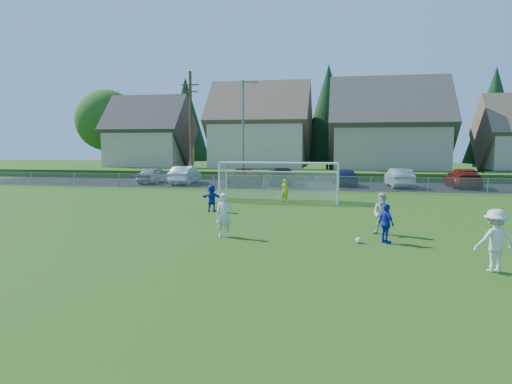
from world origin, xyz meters
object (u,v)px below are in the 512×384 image
soccer_ball (359,240)px  player_blue_b (212,198)px  player_white_b (382,214)px  soccer_goal (279,175)px  player_white_a (224,215)px  car_g (463,178)px  car_c (245,177)px  car_b (185,175)px  player_blue_a (386,224)px  car_f (399,178)px  goalkeeper (285,190)px  car_a (154,175)px  car_d (282,176)px  car_e (345,177)px  player_white_c (495,240)px

soccer_ball → player_blue_b: (-7.42, 6.56, 0.60)m
player_white_b → soccer_goal: bearing=144.1°
player_white_a → car_g: size_ratio=0.31×
soccer_ball → car_c: bearing=112.0°
car_b → car_c: size_ratio=0.89×
player_white_b → player_blue_a: size_ratio=1.16×
player_white_b → car_f: size_ratio=0.35×
goalkeeper → soccer_goal: (-0.42, 0.55, 0.90)m
car_a → car_d: car_d is taller
soccer_ball → goalkeeper: size_ratio=0.15×
player_white_a → car_a: size_ratio=0.39×
soccer_ball → car_d: size_ratio=0.04×
car_a → car_e: bearing=-174.0°
car_b → player_blue_b: bearing=111.6°
soccer_goal → player_white_b: bearing=-61.4°
car_e → goalkeeper: bearing=65.0°
player_blue_b → car_d: (1.65, 16.59, 0.04)m
car_a → car_b: size_ratio=0.91×
car_d → player_white_b: bearing=102.8°
player_white_b → car_e: 21.52m
car_d → car_f: 9.85m
player_white_b → car_c: bearing=141.5°
car_b → car_c: (5.60, -0.39, -0.04)m
car_b → player_blue_a: bearing=122.4°
goalkeeper → car_e: 12.57m
car_e → car_g: car_g is taller
player_white_b → player_blue_b: (-8.38, 4.83, -0.12)m
player_white_b → car_c: 22.53m
player_white_b → car_c: player_white_b is taller
car_d → car_b: bearing=0.4°
player_white_c → car_g: size_ratio=0.33×
goalkeeper → player_blue_a: bearing=137.6°
player_white_b → car_g: bearing=94.6°
player_white_b → car_a: player_white_b is taller
soccer_ball → car_g: (9.22, 23.34, 0.68)m
soccer_ball → car_d: (-5.77, 23.15, 0.64)m
car_f → soccer_goal: soccer_goal is taller
player_blue_a → soccer_goal: (-5.46, 11.56, 0.90)m
player_white_c → car_e: (-3.96, 26.27, -0.14)m
soccer_goal → car_a: bearing=140.5°
player_blue_b → goalkeeper: 5.73m
soccer_ball → player_white_c: size_ratio=0.12×
soccer_ball → player_blue_a: (0.97, 0.20, 0.61)m
player_white_c → car_f: bearing=-104.0°
player_white_a → player_blue_b: size_ratio=1.19×
player_blue_b → car_f: (11.49, 16.07, 0.07)m
player_white_c → player_blue_a: 4.21m
player_white_a → car_d: player_white_a is taller
car_g → car_e: bearing=2.4°
player_white_a → car_b: (-9.37, 22.13, -0.05)m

